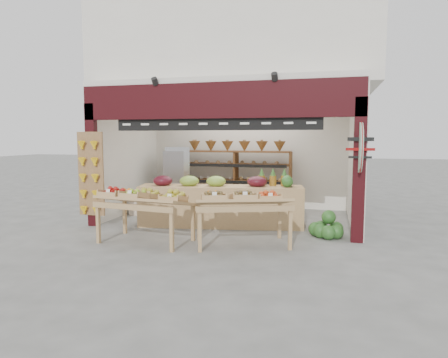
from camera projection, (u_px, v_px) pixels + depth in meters
ground at (227, 222)px, 9.09m from camera, size 60.00×60.00×0.00m
shop_structure at (243, 60)px, 10.24m from camera, size 6.36×5.12×5.40m
banana_board at (90, 176)px, 8.54m from camera, size 0.60×0.15×1.80m
gift_sign at (360, 148)px, 7.11m from camera, size 0.04×0.93×0.92m
back_shelving at (236, 166)px, 10.70m from camera, size 2.96×0.49×1.83m
refrigerator at (178, 177)px, 10.99m from camera, size 0.82×0.82×1.67m
cardboard_stack at (149, 205)px, 10.03m from camera, size 1.02×0.82×0.64m
mid_counter at (220, 204)px, 8.68m from camera, size 3.60×1.27×1.10m
display_table_left at (141, 198)px, 7.38m from camera, size 1.75×1.11×1.05m
display_table_right at (239, 199)px, 7.15m from camera, size 1.88×1.43×1.06m
watermelon_pile at (327, 228)px, 7.75m from camera, size 0.67×0.67×0.53m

